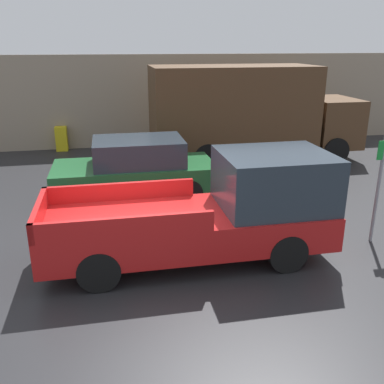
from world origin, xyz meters
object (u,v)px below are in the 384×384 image
at_px(pickup_truck, 216,211).
at_px(newspaper_box, 62,139).
at_px(parking_sign, 379,184).
at_px(delivery_truck, 247,111).
at_px(car, 136,169).

height_order(pickup_truck, newspaper_box, pickup_truck).
distance_m(parking_sign, newspaper_box, 12.43).
relative_size(delivery_truck, parking_sign, 3.19).
bearing_deg(parking_sign, newspaper_box, 126.52).
bearing_deg(parking_sign, car, 142.05).
height_order(pickup_truck, car, pickup_truck).
height_order(pickup_truck, delivery_truck, delivery_truck).
height_order(parking_sign, newspaper_box, parking_sign).
distance_m(delivery_truck, parking_sign, 7.10).
bearing_deg(newspaper_box, delivery_truck, -23.17).
relative_size(pickup_truck, newspaper_box, 5.83).
distance_m(pickup_truck, car, 3.98).
relative_size(car, parking_sign, 1.86).
distance_m(pickup_truck, delivery_truck, 7.67).
height_order(car, parking_sign, parking_sign).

